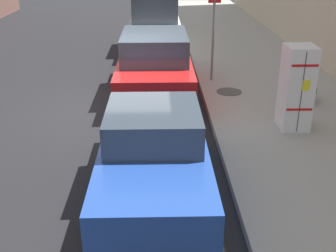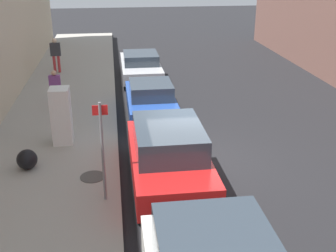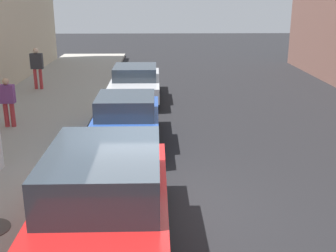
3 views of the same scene
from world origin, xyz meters
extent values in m
plane|color=black|center=(0.00, 0.00, 0.00)|extent=(80.00, 80.00, 0.00)
cylinder|color=#B73338|center=(-4.63, 5.17, 0.54)|extent=(0.14, 0.14, 0.74)
cylinder|color=#B73338|center=(-4.44, 5.17, 0.54)|extent=(0.14, 0.14, 0.74)
cube|color=#7A3D7F|center=(-4.54, 5.17, 1.19)|extent=(0.43, 0.22, 0.56)
sphere|color=tan|center=(-4.54, 5.17, 1.57)|extent=(0.20, 0.20, 0.20)
cylinder|color=#B73338|center=(-5.22, 10.63, 0.60)|extent=(0.14, 0.14, 0.87)
cylinder|color=#B73338|center=(-5.00, 10.63, 0.60)|extent=(0.14, 0.14, 0.87)
cube|color=#333338|center=(-5.11, 10.63, 1.36)|extent=(0.51, 0.22, 0.65)
sphere|color=beige|center=(-5.11, 10.63, 1.80)|extent=(0.24, 0.24, 0.24)
cube|color=red|center=(-0.87, -1.19, 0.69)|extent=(1.99, 4.45, 0.70)
cube|color=#2D3842|center=(-0.87, -1.19, 1.39)|extent=(1.75, 2.45, 0.70)
cylinder|color=black|center=(-1.74, 0.45, 0.34)|extent=(0.22, 0.67, 0.67)
cylinder|color=black|center=(-0.01, 0.45, 0.34)|extent=(0.22, 0.67, 0.67)
cube|color=#23479E|center=(-0.87, 3.96, 0.62)|extent=(1.76, 4.07, 0.55)
cube|color=#2D3842|center=(-0.87, 3.75, 1.17)|extent=(1.55, 1.71, 0.55)
cylinder|color=black|center=(-1.62, 5.39, 0.35)|extent=(0.22, 0.70, 0.70)
cylinder|color=black|center=(-0.12, 5.39, 0.35)|extent=(0.22, 0.70, 0.70)
cylinder|color=black|center=(-1.62, 2.52, 0.35)|extent=(0.22, 0.70, 0.70)
cylinder|color=black|center=(-0.12, 2.52, 0.35)|extent=(0.22, 0.70, 0.70)
cube|color=silver|center=(-0.87, 9.31, 0.61)|extent=(1.87, 4.60, 0.55)
cube|color=#2D3842|center=(-0.87, 9.08, 1.14)|extent=(1.65, 1.93, 0.50)
cylinder|color=black|center=(-1.68, 11.03, 0.34)|extent=(0.22, 0.68, 0.68)
cylinder|color=black|center=(-0.07, 11.03, 0.34)|extent=(0.22, 0.68, 0.68)
cylinder|color=black|center=(-1.68, 7.60, 0.34)|extent=(0.22, 0.68, 0.68)
cylinder|color=black|center=(-0.07, 7.60, 0.34)|extent=(0.22, 0.68, 0.68)
camera|label=1|loc=(-0.95, 10.22, 3.92)|focal=45.00mm
camera|label=2|loc=(-2.22, -11.23, 5.89)|focal=45.00mm
camera|label=3|loc=(-0.03, -7.32, 4.03)|focal=45.00mm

